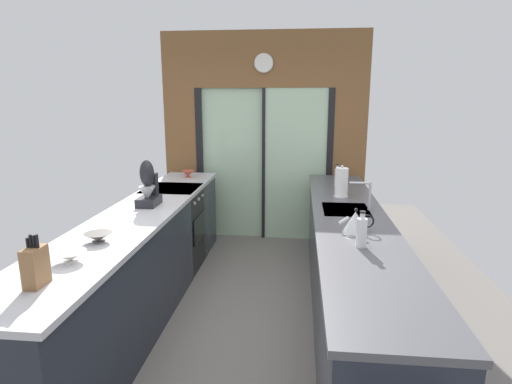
{
  "coord_description": "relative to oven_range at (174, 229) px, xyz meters",
  "views": [
    {
      "loc": [
        0.47,
        -3.08,
        1.9
      ],
      "look_at": [
        0.07,
        0.73,
        1.02
      ],
      "focal_mm": 29.37,
      "sensor_mm": 36.0,
      "label": 1
    }
  ],
  "objects": [
    {
      "name": "ground_plane",
      "position": [
        0.91,
        -0.65,
        -0.47
      ],
      "size": [
        5.04,
        7.6,
        0.02
      ],
      "primitive_type": "cube",
      "color": "slate"
    },
    {
      "name": "paper_towel_roll",
      "position": [
        1.8,
        -0.23,
        0.61
      ],
      "size": [
        0.14,
        0.14,
        0.32
      ],
      "color": "#B7BABC",
      "rests_on": "right_counter_run"
    },
    {
      "name": "right_counter_run",
      "position": [
        1.82,
        -0.95,
        0.01
      ],
      "size": [
        0.62,
        3.8,
        0.92
      ],
      "color": "#1E232D",
      "rests_on": "ground_plane"
    },
    {
      "name": "mixing_bowl_near",
      "position": [
        0.02,
        -2.09,
        0.5
      ],
      "size": [
        0.19,
        0.19,
        0.06
      ],
      "color": "silver",
      "rests_on": "left_counter_run"
    },
    {
      "name": "stand_mixer",
      "position": [
        0.02,
        -0.75,
        0.63
      ],
      "size": [
        0.17,
        0.27,
        0.42
      ],
      "color": "black",
      "rests_on": "left_counter_run"
    },
    {
      "name": "knife_block",
      "position": [
        0.02,
        -2.42,
        0.58
      ],
      "size": [
        0.08,
        0.14,
        0.29
      ],
      "color": "brown",
      "rests_on": "left_counter_run"
    },
    {
      "name": "sink_faucet",
      "position": [
        1.96,
        -0.7,
        0.63
      ],
      "size": [
        0.19,
        0.02,
        0.25
      ],
      "color": "#B7BABC",
      "rests_on": "right_counter_run"
    },
    {
      "name": "kettle",
      "position": [
        1.8,
        -1.33,
        0.54
      ],
      "size": [
        0.26,
        0.18,
        0.18
      ],
      "color": "#B7BABC",
      "rests_on": "right_counter_run"
    },
    {
      "name": "oven_range",
      "position": [
        0.0,
        0.0,
        0.0
      ],
      "size": [
        0.6,
        0.6,
        0.92
      ],
      "color": "black",
      "rests_on": "ground_plane"
    },
    {
      "name": "back_wall_unit",
      "position": [
        0.91,
        1.15,
        1.07
      ],
      "size": [
        2.64,
        0.12,
        2.7
      ],
      "color": "brown",
      "rests_on": "ground_plane"
    },
    {
      "name": "left_counter_run",
      "position": [
        -0.0,
        -1.12,
        0.01
      ],
      "size": [
        0.62,
        3.8,
        0.92
      ],
      "color": "#1E232D",
      "rests_on": "ground_plane"
    },
    {
      "name": "soap_bottle_far",
      "position": [
        1.8,
        0.27,
        0.57
      ],
      "size": [
        0.06,
        0.06,
        0.25
      ],
      "color": "silver",
      "rests_on": "right_counter_run"
    },
    {
      "name": "soap_bottle_near",
      "position": [
        1.8,
        -1.65,
        0.57
      ],
      "size": [
        0.07,
        0.07,
        0.25
      ],
      "color": "silver",
      "rests_on": "right_counter_run"
    },
    {
      "name": "mixing_bowl_mid",
      "position": [
        0.02,
        -1.73,
        0.5
      ],
      "size": [
        0.19,
        0.19,
        0.06
      ],
      "color": "#514C47",
      "rests_on": "left_counter_run"
    },
    {
      "name": "mixing_bowl_far",
      "position": [
        0.02,
        0.62,
        0.51
      ],
      "size": [
        0.16,
        0.16,
        0.08
      ],
      "color": "#BC4C38",
      "rests_on": "left_counter_run"
    }
  ]
}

